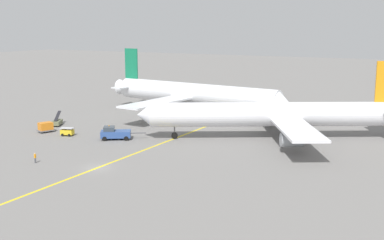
{
  "coord_description": "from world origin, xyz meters",
  "views": [
    {
      "loc": [
        50.63,
        -62.01,
        22.94
      ],
      "look_at": [
        3.83,
        25.7,
        4.0
      ],
      "focal_mm": 46.69,
      "sensor_mm": 36.0,
      "label": 1
    }
  ],
  "objects_px": {
    "airliner_being_pushed": "(275,115)",
    "pushback_tug": "(115,133)",
    "gse_container_dolly_flat": "(46,127)",
    "ground_crew_ramp_agent_by_cones": "(35,158)",
    "airliner_at_gate_left": "(194,94)",
    "gse_baggage_cart_near_cluster": "(67,132)",
    "gse_belt_loader_portside": "(57,122)"
  },
  "relations": [
    {
      "from": "airliner_being_pushed",
      "to": "pushback_tug",
      "type": "height_order",
      "value": "airliner_being_pushed"
    },
    {
      "from": "gse_container_dolly_flat",
      "to": "ground_crew_ramp_agent_by_cones",
      "type": "distance_m",
      "value": 25.27
    },
    {
      "from": "airliner_at_gate_left",
      "to": "ground_crew_ramp_agent_by_cones",
      "type": "xyz_separation_m",
      "value": [
        -1.75,
        -54.0,
        -4.44
      ]
    },
    {
      "from": "gse_baggage_cart_near_cluster",
      "to": "airliner_being_pushed",
      "type": "bearing_deg",
      "value": 25.07
    },
    {
      "from": "airliner_being_pushed",
      "to": "pushback_tug",
      "type": "distance_m",
      "value": 32.95
    },
    {
      "from": "airliner_at_gate_left",
      "to": "ground_crew_ramp_agent_by_cones",
      "type": "relative_size",
      "value": 29.95
    },
    {
      "from": "gse_container_dolly_flat",
      "to": "airliner_being_pushed",
      "type": "bearing_deg",
      "value": 21.26
    },
    {
      "from": "gse_belt_loader_portside",
      "to": "ground_crew_ramp_agent_by_cones",
      "type": "relative_size",
      "value": 2.8
    },
    {
      "from": "airliner_being_pushed",
      "to": "gse_container_dolly_flat",
      "type": "relative_size",
      "value": 13.24
    },
    {
      "from": "pushback_tug",
      "to": "gse_baggage_cart_near_cluster",
      "type": "bearing_deg",
      "value": -169.34
    },
    {
      "from": "airliner_at_gate_left",
      "to": "gse_baggage_cart_near_cluster",
      "type": "bearing_deg",
      "value": -108.06
    },
    {
      "from": "airliner_at_gate_left",
      "to": "pushback_tug",
      "type": "distance_m",
      "value": 33.47
    },
    {
      "from": "airliner_at_gate_left",
      "to": "gse_container_dolly_flat",
      "type": "height_order",
      "value": "airliner_at_gate_left"
    },
    {
      "from": "gse_baggage_cart_near_cluster",
      "to": "airliner_at_gate_left",
      "type": "bearing_deg",
      "value": 71.94
    },
    {
      "from": "airliner_being_pushed",
      "to": "gse_belt_loader_portside",
      "type": "relative_size",
      "value": 10.23
    },
    {
      "from": "airliner_at_gate_left",
      "to": "gse_belt_loader_portside",
      "type": "relative_size",
      "value": 10.7
    },
    {
      "from": "pushback_tug",
      "to": "gse_belt_loader_portside",
      "type": "xyz_separation_m",
      "value": [
        -20.48,
        5.18,
        -0.44
      ]
    },
    {
      "from": "airliner_being_pushed",
      "to": "gse_container_dolly_flat",
      "type": "distance_m",
      "value": 49.35
    },
    {
      "from": "airliner_being_pushed",
      "to": "pushback_tug",
      "type": "xyz_separation_m",
      "value": [
        -28.39,
        -16.32,
        -3.66
      ]
    },
    {
      "from": "gse_belt_loader_portside",
      "to": "ground_crew_ramp_agent_by_cones",
      "type": "height_order",
      "value": "gse_belt_loader_portside"
    },
    {
      "from": "pushback_tug",
      "to": "gse_container_dolly_flat",
      "type": "height_order",
      "value": "pushback_tug"
    },
    {
      "from": "airliner_at_gate_left",
      "to": "pushback_tug",
      "type": "bearing_deg",
      "value": -91.07
    },
    {
      "from": "gse_belt_loader_portside",
      "to": "airliner_being_pushed",
      "type": "bearing_deg",
      "value": 12.84
    },
    {
      "from": "pushback_tug",
      "to": "gse_belt_loader_portside",
      "type": "height_order",
      "value": "gse_belt_loader_portside"
    },
    {
      "from": "airliner_at_gate_left",
      "to": "gse_belt_loader_portside",
      "type": "bearing_deg",
      "value": -126.98
    },
    {
      "from": "gse_container_dolly_flat",
      "to": "ground_crew_ramp_agent_by_cones",
      "type": "height_order",
      "value": "gse_container_dolly_flat"
    },
    {
      "from": "airliner_at_gate_left",
      "to": "gse_container_dolly_flat",
      "type": "bearing_deg",
      "value": -117.52
    },
    {
      "from": "airliner_being_pushed",
      "to": "ground_crew_ramp_agent_by_cones",
      "type": "bearing_deg",
      "value": -128.49
    },
    {
      "from": "gse_container_dolly_flat",
      "to": "gse_belt_loader_portside",
      "type": "xyz_separation_m",
      "value": [
        -3.01,
        6.7,
        -0.35
      ]
    },
    {
      "from": "pushback_tug",
      "to": "gse_container_dolly_flat",
      "type": "bearing_deg",
      "value": -175.03
    },
    {
      "from": "airliner_at_gate_left",
      "to": "ground_crew_ramp_agent_by_cones",
      "type": "bearing_deg",
      "value": -91.85
    },
    {
      "from": "airliner_at_gate_left",
      "to": "airliner_being_pushed",
      "type": "distance_m",
      "value": 32.5
    }
  ]
}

